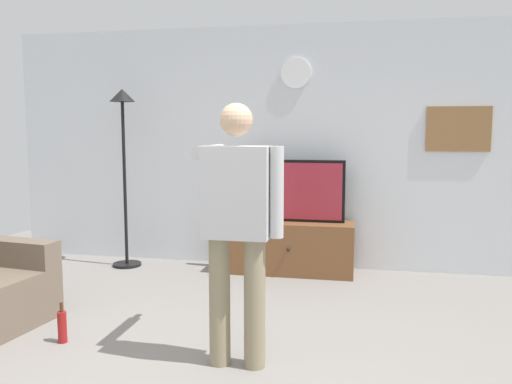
% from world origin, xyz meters
% --- Properties ---
extents(ground_plane, '(8.40, 8.40, 0.00)m').
position_xyz_m(ground_plane, '(0.00, 0.00, 0.00)').
color(ground_plane, gray).
extents(back_wall, '(6.40, 0.10, 2.70)m').
position_xyz_m(back_wall, '(0.00, 2.95, 1.35)').
color(back_wall, silver).
rests_on(back_wall, ground_plane).
extents(tv_stand, '(1.35, 0.47, 0.56)m').
position_xyz_m(tv_stand, '(0.16, 2.60, 0.28)').
color(tv_stand, brown).
rests_on(tv_stand, ground_plane).
extents(television, '(1.14, 0.07, 0.67)m').
position_xyz_m(television, '(0.16, 2.65, 0.90)').
color(television, black).
rests_on(television, tv_stand).
extents(wall_clock, '(0.33, 0.03, 0.33)m').
position_xyz_m(wall_clock, '(0.16, 2.89, 2.17)').
color(wall_clock, white).
extents(framed_picture, '(0.65, 0.04, 0.47)m').
position_xyz_m(framed_picture, '(1.88, 2.90, 1.56)').
color(framed_picture, olive).
extents(floor_lamp, '(0.32, 0.32, 2.00)m').
position_xyz_m(floor_lamp, '(-1.73, 2.52, 1.43)').
color(floor_lamp, black).
rests_on(floor_lamp, ground_plane).
extents(person_standing_nearer_lamp, '(0.61, 0.78, 1.72)m').
position_xyz_m(person_standing_nearer_lamp, '(0.11, 0.28, 0.98)').
color(person_standing_nearer_lamp, gray).
rests_on(person_standing_nearer_lamp, ground_plane).
extents(beverage_bottle, '(0.07, 0.07, 0.30)m').
position_xyz_m(beverage_bottle, '(-1.24, 0.38, 0.12)').
color(beverage_bottle, maroon).
rests_on(beverage_bottle, ground_plane).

